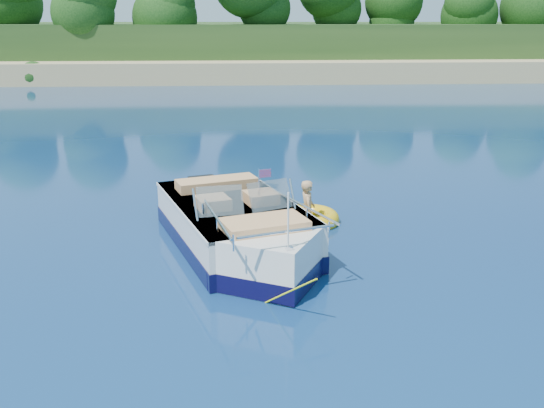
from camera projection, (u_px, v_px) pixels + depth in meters
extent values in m
plane|color=#0A194A|center=(309.00, 317.00, 9.28)|extent=(160.00, 160.00, 0.00)
cube|color=tan|center=(247.00, 73.00, 45.40)|extent=(170.00, 8.00, 2.00)
cube|color=#173314|center=(241.00, 49.00, 71.02)|extent=(170.00, 56.00, 6.00)
cylinder|color=black|center=(9.00, 37.00, 45.92)|extent=(0.44, 0.44, 3.20)
cylinder|color=black|center=(245.00, 33.00, 48.40)|extent=(0.44, 0.44, 3.60)
cylinder|color=black|center=(499.00, 40.00, 47.86)|extent=(0.44, 0.44, 2.60)
sphere|color=black|center=(502.00, 7.00, 47.14)|extent=(4.29, 4.29, 4.29)
cube|color=silver|center=(233.00, 229.00, 12.17)|extent=(3.35, 4.59, 1.14)
cube|color=silver|center=(269.00, 264.00, 10.44)|extent=(2.07, 2.07, 1.14)
cube|color=black|center=(233.00, 236.00, 12.22)|extent=(3.39, 4.64, 0.33)
cube|color=black|center=(269.00, 272.00, 10.49)|extent=(2.11, 2.11, 0.33)
cube|color=tan|center=(228.00, 209.00, 12.37)|extent=(2.55, 3.28, 0.11)
cube|color=silver|center=(233.00, 203.00, 12.01)|extent=(3.39, 4.60, 0.07)
cube|color=black|center=(203.00, 197.00, 14.16)|extent=(0.69, 0.55, 0.98)
cube|color=#8C9EA5|center=(220.00, 201.00, 11.07)|extent=(0.89, 0.43, 0.53)
cube|color=#8C9EA5|center=(270.00, 195.00, 11.42)|extent=(0.89, 0.63, 0.53)
cube|color=tan|center=(213.00, 208.00, 11.59)|extent=(0.76, 0.76, 0.44)
cube|color=tan|center=(261.00, 203.00, 11.94)|extent=(0.76, 0.76, 0.44)
cube|color=tan|center=(217.00, 188.00, 12.97)|extent=(1.80, 1.10, 0.41)
cube|color=tan|center=(264.00, 230.00, 10.46)|extent=(1.62, 1.22, 0.37)
cylinder|color=silver|center=(288.00, 221.00, 9.40)|extent=(0.04, 0.04, 0.93)
cube|color=red|center=(265.00, 173.00, 11.26)|extent=(0.23, 0.09, 0.15)
cube|color=silver|center=(289.00, 248.00, 9.48)|extent=(0.12, 0.10, 0.05)
cylinder|color=#D3DF18|center=(289.00, 292.00, 9.25)|extent=(0.75, 0.94, 0.83)
torus|color=#E2AC0D|center=(308.00, 219.00, 13.55)|extent=(1.44, 1.44, 0.37)
torus|color=red|center=(308.00, 218.00, 13.55)|extent=(1.18, 1.18, 0.12)
imported|color=tan|center=(307.00, 224.00, 13.50)|extent=(0.37, 0.77, 1.49)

